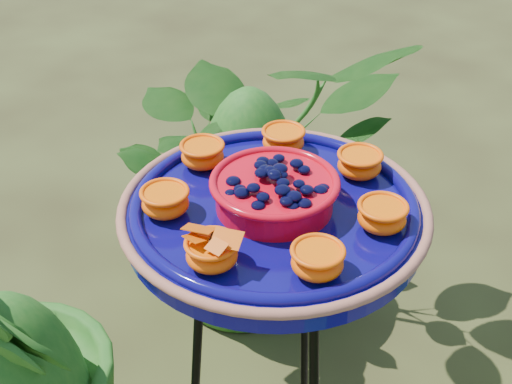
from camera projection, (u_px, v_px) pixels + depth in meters
tripod_stand at (271, 382)px, 1.25m from camera, size 0.32×0.34×0.86m
feeder_dish at (274, 207)px, 1.04m from camera, size 0.46×0.46×0.10m
shrub_back_left at (249, 170)px, 1.99m from camera, size 1.01×1.03×0.87m
shrub_front_left at (12, 366)px, 1.38m from camera, size 0.64×0.63×0.90m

